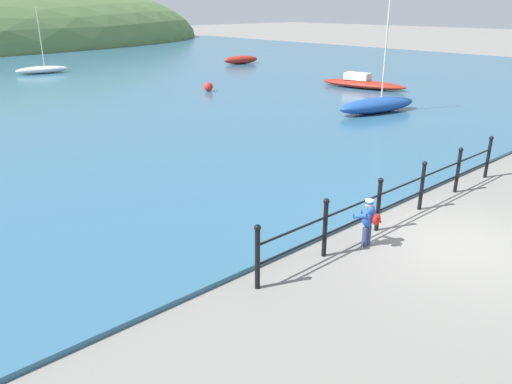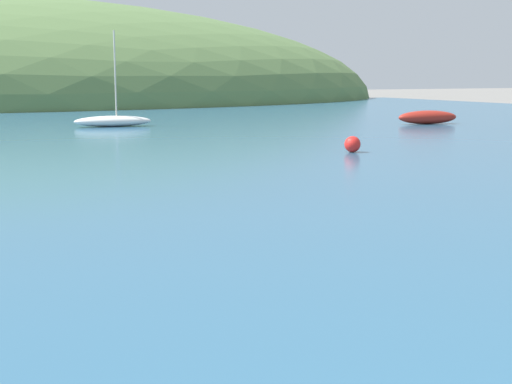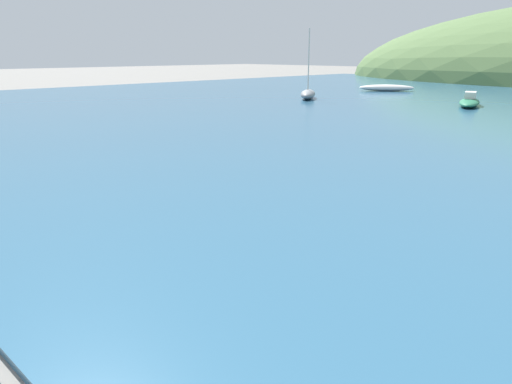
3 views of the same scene
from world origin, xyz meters
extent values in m
ellipsoid|color=gray|center=(-17.59, 26.51, 0.40)|extent=(2.75, 3.36, 0.59)
cylinder|color=beige|center=(-17.49, 26.37, 2.60)|extent=(0.07, 0.07, 3.81)
ellipsoid|color=silver|center=(-17.56, 36.20, 0.35)|extent=(4.04, 3.43, 0.51)
ellipsoid|color=#287551|center=(-8.16, 29.35, 0.31)|extent=(2.43, 4.29, 0.41)
cube|color=silver|center=(-8.27, 29.65, 0.69)|extent=(0.95, 1.30, 0.37)
camera|label=1|loc=(-9.29, -4.03, 4.60)|focal=35.00mm
camera|label=2|loc=(-4.50, -0.03, 2.47)|focal=50.00mm
camera|label=3|loc=(3.45, 0.68, 3.01)|focal=35.00mm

